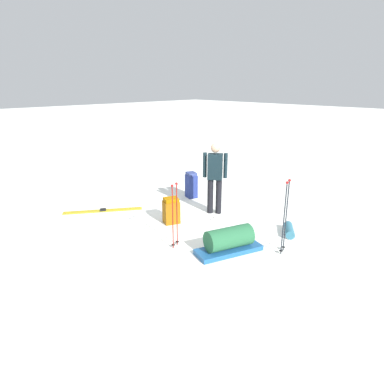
{
  "coord_description": "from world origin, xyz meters",
  "views": [
    {
      "loc": [
        4.98,
        5.08,
        3.02
      ],
      "look_at": [
        0.0,
        0.0,
        0.7
      ],
      "focal_mm": 31.63,
      "sensor_mm": 36.0,
      "label": 1
    }
  ],
  "objects_px": {
    "backpack_bright": "(191,185)",
    "sleeping_mat_rolled": "(289,230)",
    "ski_poles_planted_near": "(285,213)",
    "ski_pair_near": "(244,229)",
    "ski_poles_planted_far": "(175,212)",
    "gear_sled": "(229,241)",
    "backpack_large_dark": "(171,211)",
    "ski_pair_far": "(103,211)",
    "skier_standing": "(215,175)"
  },
  "relations": [
    {
      "from": "backpack_bright",
      "to": "sleeping_mat_rolled",
      "type": "bearing_deg",
      "value": 86.22
    },
    {
      "from": "ski_poles_planted_near",
      "to": "ski_pair_near",
      "type": "bearing_deg",
      "value": -104.17
    },
    {
      "from": "ski_poles_planted_far",
      "to": "gear_sled",
      "type": "xyz_separation_m",
      "value": [
        -0.55,
        0.87,
        -0.48
      ]
    },
    {
      "from": "backpack_large_dark",
      "to": "backpack_bright",
      "type": "distance_m",
      "value": 1.83
    },
    {
      "from": "ski_pair_far",
      "to": "skier_standing",
      "type": "bearing_deg",
      "value": 133.34
    },
    {
      "from": "sleeping_mat_rolled",
      "to": "ski_pair_far",
      "type": "bearing_deg",
      "value": -61.76
    },
    {
      "from": "ski_pair_near",
      "to": "backpack_large_dark",
      "type": "distance_m",
      "value": 1.65
    },
    {
      "from": "ski_pair_far",
      "to": "backpack_bright",
      "type": "xyz_separation_m",
      "value": [
        -2.29,
        0.76,
        0.33
      ]
    },
    {
      "from": "ski_pair_far",
      "to": "sleeping_mat_rolled",
      "type": "bearing_deg",
      "value": 118.24
    },
    {
      "from": "backpack_large_dark",
      "to": "ski_poles_planted_far",
      "type": "distance_m",
      "value": 1.23
    },
    {
      "from": "skier_standing",
      "to": "ski_pair_far",
      "type": "xyz_separation_m",
      "value": [
        1.87,
        -1.98,
        -0.94
      ]
    },
    {
      "from": "ski_pair_far",
      "to": "backpack_bright",
      "type": "height_order",
      "value": "backpack_bright"
    },
    {
      "from": "backpack_bright",
      "to": "ski_poles_planted_near",
      "type": "xyz_separation_m",
      "value": [
        1.0,
        3.45,
        0.43
      ]
    },
    {
      "from": "ski_poles_planted_far",
      "to": "sleeping_mat_rolled",
      "type": "xyz_separation_m",
      "value": [
        -2.06,
        1.25,
        -0.61
      ]
    },
    {
      "from": "skier_standing",
      "to": "sleeping_mat_rolled",
      "type": "relative_size",
      "value": 3.09
    },
    {
      "from": "skier_standing",
      "to": "ski_pair_near",
      "type": "relative_size",
      "value": 0.9
    },
    {
      "from": "skier_standing",
      "to": "ski_poles_planted_far",
      "type": "bearing_deg",
      "value": 19.46
    },
    {
      "from": "skier_standing",
      "to": "ski_pair_far",
      "type": "height_order",
      "value": "skier_standing"
    },
    {
      "from": "ski_poles_planted_near",
      "to": "gear_sled",
      "type": "bearing_deg",
      "value": -44.18
    },
    {
      "from": "backpack_large_dark",
      "to": "backpack_bright",
      "type": "relative_size",
      "value": 0.84
    },
    {
      "from": "backpack_bright",
      "to": "sleeping_mat_rolled",
      "type": "height_order",
      "value": "backpack_bright"
    },
    {
      "from": "ski_poles_planted_near",
      "to": "sleeping_mat_rolled",
      "type": "distance_m",
      "value": 1.09
    },
    {
      "from": "backpack_large_dark",
      "to": "sleeping_mat_rolled",
      "type": "relative_size",
      "value": 1.07
    },
    {
      "from": "ski_poles_planted_near",
      "to": "ski_pair_far",
      "type": "bearing_deg",
      "value": -72.84
    },
    {
      "from": "backpack_large_dark",
      "to": "gear_sled",
      "type": "relative_size",
      "value": 0.44
    },
    {
      "from": "ski_pair_near",
      "to": "backpack_large_dark",
      "type": "bearing_deg",
      "value": -58.75
    },
    {
      "from": "ski_poles_planted_far",
      "to": "backpack_bright",
      "type": "bearing_deg",
      "value": -140.33
    },
    {
      "from": "sleeping_mat_rolled",
      "to": "skier_standing",
      "type": "bearing_deg",
      "value": -83.56
    },
    {
      "from": "backpack_large_dark",
      "to": "sleeping_mat_rolled",
      "type": "height_order",
      "value": "backpack_large_dark"
    },
    {
      "from": "backpack_large_dark",
      "to": "ski_poles_planted_near",
      "type": "height_order",
      "value": "ski_poles_planted_near"
    },
    {
      "from": "ski_pair_far",
      "to": "ski_poles_planted_far",
      "type": "height_order",
      "value": "ski_poles_planted_far"
    },
    {
      "from": "backpack_bright",
      "to": "ski_poles_planted_far",
      "type": "height_order",
      "value": "ski_poles_planted_far"
    },
    {
      "from": "ski_pair_far",
      "to": "backpack_large_dark",
      "type": "distance_m",
      "value": 1.89
    },
    {
      "from": "gear_sled",
      "to": "sleeping_mat_rolled",
      "type": "distance_m",
      "value": 1.56
    },
    {
      "from": "gear_sled",
      "to": "sleeping_mat_rolled",
      "type": "xyz_separation_m",
      "value": [
        -1.51,
        0.38,
        -0.13
      ]
    },
    {
      "from": "backpack_bright",
      "to": "ski_poles_planted_near",
      "type": "bearing_deg",
      "value": 73.89
    },
    {
      "from": "backpack_bright",
      "to": "gear_sled",
      "type": "xyz_separation_m",
      "value": [
        1.71,
        2.75,
        -0.12
      ]
    },
    {
      "from": "skier_standing",
      "to": "gear_sled",
      "type": "height_order",
      "value": "skier_standing"
    },
    {
      "from": "skier_standing",
      "to": "backpack_large_dark",
      "type": "bearing_deg",
      "value": -13.13
    },
    {
      "from": "ski_poles_planted_near",
      "to": "sleeping_mat_rolled",
      "type": "relative_size",
      "value": 2.54
    },
    {
      "from": "gear_sled",
      "to": "sleeping_mat_rolled",
      "type": "relative_size",
      "value": 2.43
    },
    {
      "from": "ski_pair_far",
      "to": "ski_poles_planted_near",
      "type": "bearing_deg",
      "value": 107.16
    },
    {
      "from": "backpack_bright",
      "to": "ski_poles_planted_near",
      "type": "distance_m",
      "value": 3.61
    },
    {
      "from": "backpack_large_dark",
      "to": "ski_poles_planted_near",
      "type": "bearing_deg",
      "value": 102.84
    },
    {
      "from": "ski_pair_near",
      "to": "ski_poles_planted_near",
      "type": "relative_size",
      "value": 1.35
    },
    {
      "from": "ski_pair_far",
      "to": "sleeping_mat_rolled",
      "type": "height_order",
      "value": "sleeping_mat_rolled"
    },
    {
      "from": "skier_standing",
      "to": "gear_sled",
      "type": "xyz_separation_m",
      "value": [
        1.29,
        1.52,
        -0.73
      ]
    },
    {
      "from": "sleeping_mat_rolled",
      "to": "ski_pair_near",
      "type": "bearing_deg",
      "value": -56.66
    },
    {
      "from": "skier_standing",
      "to": "backpack_bright",
      "type": "distance_m",
      "value": 1.43
    },
    {
      "from": "skier_standing",
      "to": "backpack_large_dark",
      "type": "relative_size",
      "value": 2.89
    }
  ]
}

